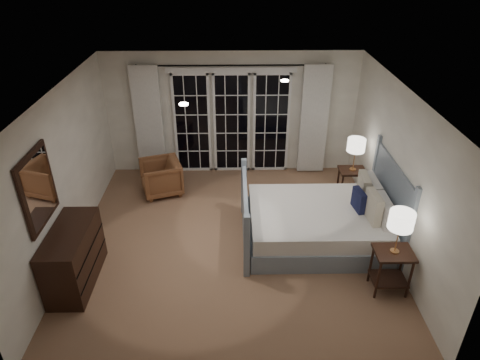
{
  "coord_description": "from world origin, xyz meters",
  "views": [
    {
      "loc": [
        0.03,
        -5.62,
        4.34
      ],
      "look_at": [
        0.13,
        0.16,
        1.05
      ],
      "focal_mm": 32.0,
      "sensor_mm": 36.0,
      "label": 1
    }
  ],
  "objects_px": {
    "nightstand_left": "(391,265)",
    "armchair": "(161,177)",
    "bed": "(320,222)",
    "lamp_right": "(356,145)",
    "dresser": "(74,257)",
    "nightstand_right": "(351,180)",
    "lamp_left": "(401,221)"
  },
  "relations": [
    {
      "from": "armchair",
      "to": "dresser",
      "type": "relative_size",
      "value": 0.6
    },
    {
      "from": "nightstand_right",
      "to": "dresser",
      "type": "xyz_separation_m",
      "value": [
        -4.45,
        -2.16,
        0.03
      ]
    },
    {
      "from": "nightstand_left",
      "to": "dresser",
      "type": "relative_size",
      "value": 0.54
    },
    {
      "from": "armchair",
      "to": "dresser",
      "type": "distance_m",
      "value": 2.61
    },
    {
      "from": "nightstand_left",
      "to": "dresser",
      "type": "xyz_separation_m",
      "value": [
        -4.41,
        0.25,
        -0.01
      ]
    },
    {
      "from": "bed",
      "to": "dresser",
      "type": "xyz_separation_m",
      "value": [
        -3.64,
        -0.92,
        0.1
      ]
    },
    {
      "from": "nightstand_left",
      "to": "armchair",
      "type": "distance_m",
      "value": 4.46
    },
    {
      "from": "nightstand_left",
      "to": "lamp_left",
      "type": "bearing_deg",
      "value": -45.0
    },
    {
      "from": "bed",
      "to": "armchair",
      "type": "relative_size",
      "value": 3.19
    },
    {
      "from": "lamp_left",
      "to": "lamp_right",
      "type": "relative_size",
      "value": 1.03
    },
    {
      "from": "lamp_right",
      "to": "armchair",
      "type": "bearing_deg",
      "value": 175.22
    },
    {
      "from": "bed",
      "to": "lamp_right",
      "type": "height_order",
      "value": "bed"
    },
    {
      "from": "nightstand_left",
      "to": "lamp_right",
      "type": "xyz_separation_m",
      "value": [
        0.04,
        2.4,
        0.68
      ]
    },
    {
      "from": "nightstand_left",
      "to": "nightstand_right",
      "type": "bearing_deg",
      "value": 89.12
    },
    {
      "from": "bed",
      "to": "dresser",
      "type": "bearing_deg",
      "value": -165.84
    },
    {
      "from": "lamp_right",
      "to": "bed",
      "type": "bearing_deg",
      "value": -123.07
    },
    {
      "from": "nightstand_left",
      "to": "nightstand_right",
      "type": "xyz_separation_m",
      "value": [
        0.04,
        2.4,
        -0.03
      ]
    },
    {
      "from": "lamp_right",
      "to": "armchair",
      "type": "height_order",
      "value": "lamp_right"
    },
    {
      "from": "nightstand_right",
      "to": "lamp_right",
      "type": "distance_m",
      "value": 0.71
    },
    {
      "from": "lamp_left",
      "to": "lamp_right",
      "type": "bearing_deg",
      "value": 89.12
    },
    {
      "from": "nightstand_left",
      "to": "armchair",
      "type": "height_order",
      "value": "same"
    },
    {
      "from": "nightstand_right",
      "to": "armchair",
      "type": "height_order",
      "value": "armchair"
    },
    {
      "from": "lamp_right",
      "to": "dresser",
      "type": "bearing_deg",
      "value": -154.14
    },
    {
      "from": "bed",
      "to": "dresser",
      "type": "height_order",
      "value": "bed"
    },
    {
      "from": "nightstand_right",
      "to": "lamp_right",
      "type": "height_order",
      "value": "lamp_right"
    },
    {
      "from": "nightstand_left",
      "to": "lamp_right",
      "type": "bearing_deg",
      "value": 89.12
    },
    {
      "from": "nightstand_left",
      "to": "bed",
      "type": "bearing_deg",
      "value": 123.39
    },
    {
      "from": "bed",
      "to": "nightstand_right",
      "type": "distance_m",
      "value": 1.48
    },
    {
      "from": "nightstand_right",
      "to": "lamp_left",
      "type": "height_order",
      "value": "lamp_left"
    },
    {
      "from": "nightstand_left",
      "to": "dresser",
      "type": "height_order",
      "value": "dresser"
    },
    {
      "from": "bed",
      "to": "lamp_right",
      "type": "distance_m",
      "value": 1.67
    },
    {
      "from": "nightstand_left",
      "to": "armchair",
      "type": "relative_size",
      "value": 0.91
    }
  ]
}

